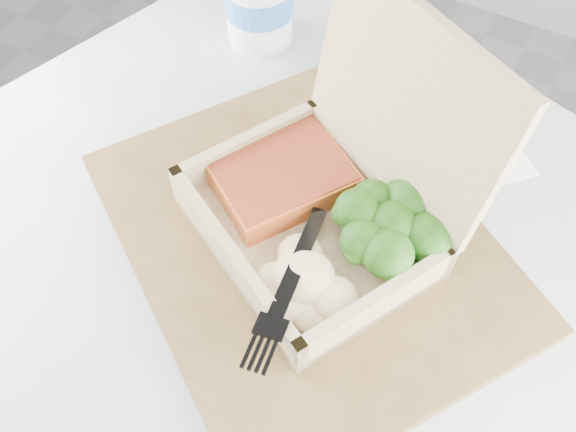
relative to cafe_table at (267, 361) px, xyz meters
The scene contains 9 objects.
cafe_table is the anchor object (origin of this frame).
serving_tray 0.20m from the cafe_table, 72.43° to the left, with size 0.37×0.29×0.02m, color brown.
takeout_container 0.26m from the cafe_table, 68.05° to the left, with size 0.27×0.26×0.19m.
salmon_fillet 0.24m from the cafe_table, 105.94° to the left, with size 0.09×0.12×0.02m, color orange.
broccoli_pile 0.25m from the cafe_table, 40.79° to the left, with size 0.11×0.11×0.04m, color #2D6516, non-canonical shape.
mashed_potatoes 0.23m from the cafe_table, ahead, with size 0.09×0.07×0.03m, color beige.
plastic_fork 0.24m from the cafe_table, 46.39° to the left, with size 0.05×0.17×0.02m.
paper_cup 0.40m from the cafe_table, 119.76° to the left, with size 0.08×0.08×0.10m.
receipt 0.30m from the cafe_table, 61.78° to the left, with size 0.07×0.13×0.00m, color white.
Camera 1 is at (-0.03, 0.35, 1.21)m, focal length 40.00 mm.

